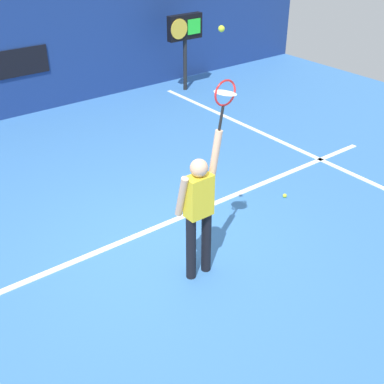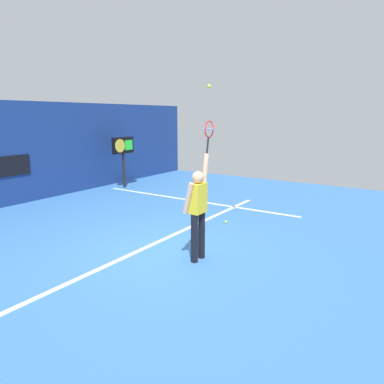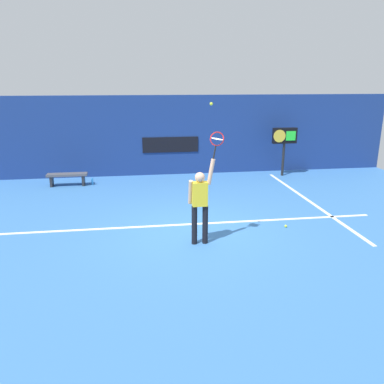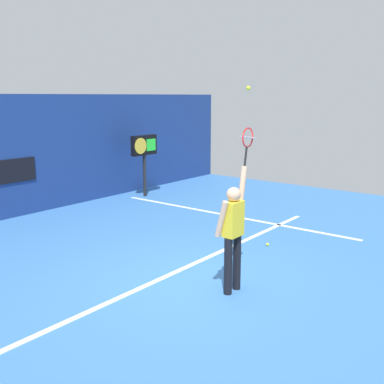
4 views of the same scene
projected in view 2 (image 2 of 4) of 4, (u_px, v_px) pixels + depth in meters
ground_plane at (166, 252)px, 7.13m from camera, size 18.00×18.00×0.00m
court_baseline at (147, 247)px, 7.39m from camera, size 10.00×0.10×0.01m
court_sideline at (192, 200)px, 11.43m from camera, size 0.10×7.00×0.01m
tennis_player at (198, 208)px, 6.55m from camera, size 0.59×0.31×1.99m
tennis_racket at (209, 131)px, 6.56m from camera, size 0.36×0.27×0.62m
tennis_ball at (209, 86)px, 6.23m from camera, size 0.07×0.07×0.07m
scoreboard_clock at (123, 148)px, 13.25m from camera, size 0.96×0.20×1.89m
spare_ball at (226, 222)px, 9.04m from camera, size 0.07×0.07×0.07m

